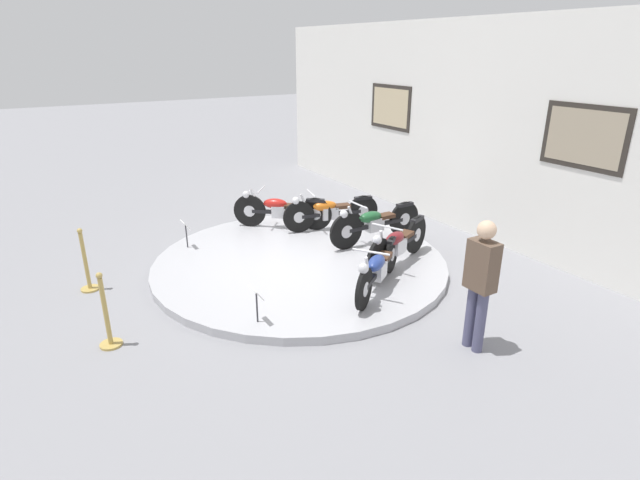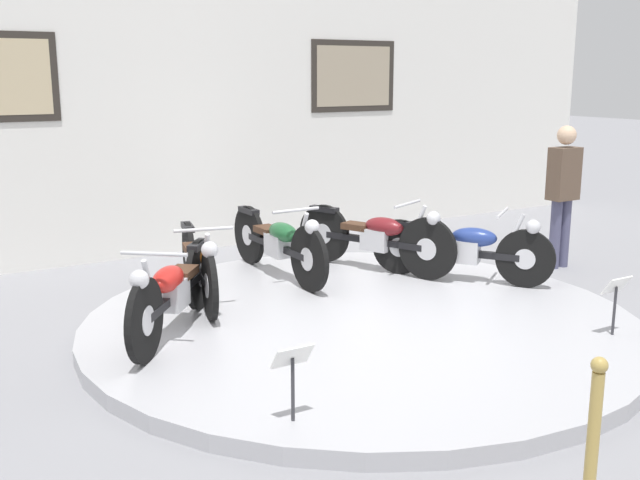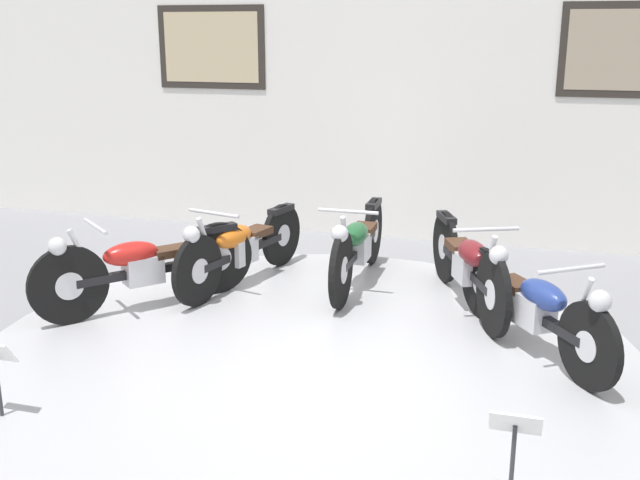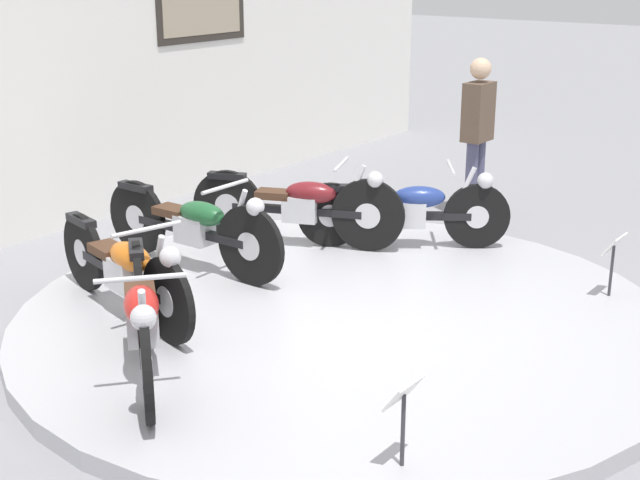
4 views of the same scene
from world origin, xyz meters
name	(u,v)px [view 1 (image 1 of 4)]	position (x,y,z in m)	size (l,w,h in m)	color
ground_plane	(300,266)	(0.00, 0.00, 0.00)	(60.00, 60.00, 0.00)	gray
display_platform	(300,263)	(0.00, 0.00, 0.07)	(5.02, 5.02, 0.13)	#ADADB2
back_wall	(471,129)	(0.00, 3.86, 2.05)	(14.00, 0.22, 4.10)	white
motorcycle_red	(280,209)	(-1.62, 0.44, 0.53)	(1.33, 1.58, 0.81)	black
motorcycle_orange	(329,211)	(-1.05, 1.26, 0.51)	(0.62, 1.94, 0.79)	black
motorcycle_green	(374,222)	(0.00, 1.58, 0.53)	(0.54, 2.03, 0.81)	black
motorcycle_maroon	(397,243)	(1.06, 1.26, 0.53)	(0.85, 1.89, 0.81)	black
motorcycle_blue	(378,267)	(1.62, 0.44, 0.50)	(1.18, 1.63, 0.78)	black
info_placard_front_left	(186,228)	(-1.55, -1.50, 0.50)	(0.26, 0.11, 0.51)	#333338
info_placard_front_centre	(256,297)	(1.55, -1.50, 0.50)	(0.26, 0.11, 0.51)	#333338
visitor_standing	(480,279)	(3.33, 0.66, 0.97)	(0.36, 0.22, 1.70)	#4C4C6B
stanchion_post_left_of_entry	(87,270)	(-0.92, -3.26, 0.34)	(0.28, 0.28, 1.02)	tan
stanchion_post_right_of_entry	(107,322)	(0.92, -3.26, 0.34)	(0.28, 0.28, 1.02)	tan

